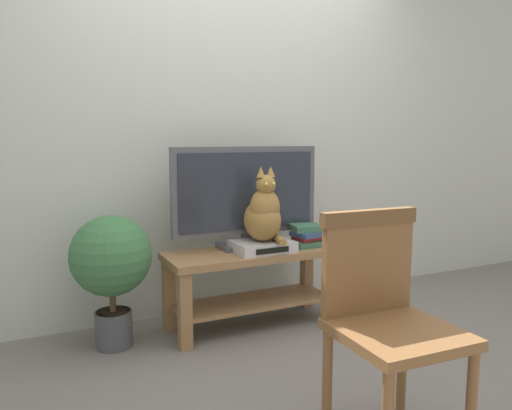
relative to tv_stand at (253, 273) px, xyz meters
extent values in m
plane|color=slate|center=(0.02, -0.64, -0.34)|extent=(12.00, 12.00, 0.00)
cube|color=#B7BCB2|center=(0.02, 0.46, 1.06)|extent=(7.00, 0.12, 2.80)
cube|color=olive|center=(0.00, 0.00, 0.13)|extent=(1.10, 0.42, 0.04)
cube|color=olive|center=(-0.50, -0.16, -0.12)|extent=(0.07, 0.07, 0.45)
cube|color=olive|center=(0.50, -0.16, -0.12)|extent=(0.07, 0.07, 0.45)
cube|color=olive|center=(-0.50, 0.16, -0.12)|extent=(0.07, 0.07, 0.45)
cube|color=olive|center=(0.50, 0.16, -0.12)|extent=(0.07, 0.07, 0.45)
cube|color=olive|center=(0.00, 0.00, -0.19)|extent=(1.00, 0.34, 0.02)
cube|color=#4C4C51|center=(0.00, 0.09, 0.16)|extent=(0.35, 0.20, 0.03)
cube|color=#4C4C51|center=(0.00, 0.09, 0.21)|extent=(0.06, 0.04, 0.06)
cube|color=#4C4C51|center=(0.00, 0.09, 0.52)|extent=(0.98, 0.05, 0.56)
cube|color=#232833|center=(0.00, 0.06, 0.52)|extent=(0.91, 0.01, 0.48)
sphere|color=#2672F2|center=(0.47, 0.06, 0.26)|extent=(0.01, 0.01, 0.01)
cube|color=#BCBCC1|center=(0.04, -0.05, 0.18)|extent=(0.36, 0.27, 0.07)
cube|color=black|center=(0.04, -0.19, 0.18)|extent=(0.22, 0.01, 0.03)
ellipsoid|color=olive|center=(0.04, -0.05, 0.34)|extent=(0.22, 0.27, 0.26)
ellipsoid|color=olive|center=(0.04, -0.08, 0.43)|extent=(0.19, 0.17, 0.23)
sphere|color=olive|center=(0.04, -0.09, 0.57)|extent=(0.12, 0.12, 0.12)
cone|color=olive|center=(0.01, -0.09, 0.65)|extent=(0.05, 0.05, 0.07)
cone|color=olive|center=(0.08, -0.09, 0.65)|extent=(0.05, 0.05, 0.07)
sphere|color=#B2C64C|center=(0.02, -0.15, 0.58)|extent=(0.02, 0.02, 0.02)
sphere|color=#B2C64C|center=(0.07, -0.15, 0.58)|extent=(0.02, 0.02, 0.02)
cylinder|color=olive|center=(0.11, -0.14, 0.24)|extent=(0.10, 0.22, 0.04)
cylinder|color=brown|center=(0.11, -1.60, -0.12)|extent=(0.04, 0.04, 0.45)
cylinder|color=brown|center=(-0.25, -1.21, -0.12)|extent=(0.04, 0.04, 0.45)
cylinder|color=brown|center=(0.12, -1.23, -0.12)|extent=(0.04, 0.04, 0.45)
cube|color=brown|center=(-0.07, -1.40, 0.13)|extent=(0.45, 0.45, 0.04)
cube|color=brown|center=(-0.06, -1.21, 0.36)|extent=(0.41, 0.05, 0.42)
cube|color=brown|center=(-0.06, -1.21, 0.54)|extent=(0.43, 0.06, 0.06)
cube|color=#38664C|center=(0.37, -0.04, 0.17)|extent=(0.20, 0.17, 0.04)
cube|color=#B2332D|center=(0.38, -0.03, 0.20)|extent=(0.19, 0.16, 0.03)
cube|color=#33477A|center=(0.38, -0.05, 0.23)|extent=(0.23, 0.20, 0.03)
cube|color=#38664C|center=(0.37, -0.03, 0.27)|extent=(0.21, 0.20, 0.04)
cylinder|color=#47474C|center=(-0.86, 0.05, -0.24)|extent=(0.21, 0.21, 0.21)
cylinder|color=#332319|center=(-0.86, 0.05, -0.14)|extent=(0.19, 0.19, 0.02)
cylinder|color=#4C3823|center=(-0.86, 0.05, -0.06)|extent=(0.04, 0.04, 0.14)
sphere|color=#386B3D|center=(-0.86, 0.05, 0.19)|extent=(0.46, 0.46, 0.46)
camera|label=1|loc=(-1.31, -2.75, 0.85)|focal=34.72mm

